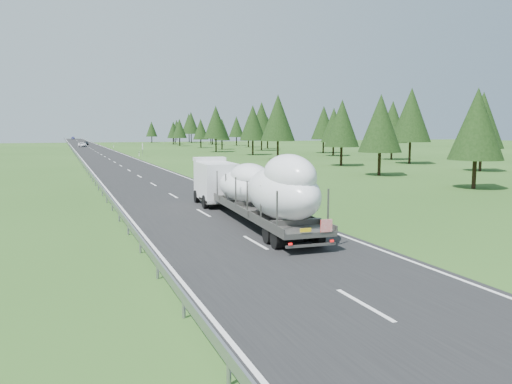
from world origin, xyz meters
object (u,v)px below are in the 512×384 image
object	(u,v)px
highway_sign	(142,147)
distant_car_blue	(73,138)
distant_car_dark	(86,143)
distant_van	(82,145)
boat_truck	(254,187)

from	to	relation	value
highway_sign	distant_car_blue	world-z (taller)	highway_sign
distant_car_dark	distant_car_blue	xyz separation A→B (m)	(-1.35, 114.79, 0.09)
distant_car_dark	distant_car_blue	distance (m)	114.79
highway_sign	distant_van	xyz separation A→B (m)	(-8.72, 63.95, -1.09)
highway_sign	distant_car_blue	distance (m)	197.54
highway_sign	boat_truck	size ratio (longest dim) A/B	0.15
highway_sign	distant_car_blue	size ratio (longest dim) A/B	0.57
highway_sign	distant_van	world-z (taller)	highway_sign
distant_car_dark	distant_van	bearing A→B (deg)	-95.54
highway_sign	distant_car_dark	xyz separation A→B (m)	(-6.64, 82.59, -1.15)
boat_truck	distant_car_dark	world-z (taller)	boat_truck
distant_van	distant_car_blue	xyz separation A→B (m)	(0.73, 133.43, 0.03)
boat_truck	distant_car_blue	xyz separation A→B (m)	(-2.55, 272.64, -1.33)
boat_truck	distant_car_blue	distance (m)	272.65
highway_sign	boat_truck	bearing A→B (deg)	-94.13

